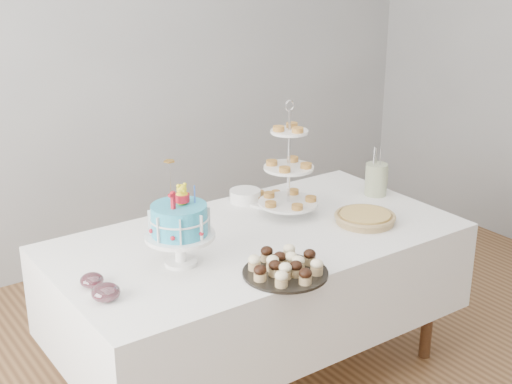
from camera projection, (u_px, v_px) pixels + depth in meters
walls at (300, 129)px, 2.92m from camera, size 5.04×4.04×2.70m
table at (257, 278)px, 3.42m from camera, size 1.92×1.02×0.77m
birthday_cake at (180, 237)px, 3.01m from camera, size 0.30×0.30×0.46m
cupcake_tray at (285, 266)px, 2.95m from camera, size 0.36×0.36×0.08m
pie at (365, 217)px, 3.48m from camera, size 0.30×0.30×0.05m
tiered_stand at (289, 168)px, 3.50m from camera, size 0.30×0.30×0.59m
plate_stack at (245, 196)px, 3.75m from camera, size 0.16×0.16×0.06m
pastry_plate at (269, 198)px, 3.76m from camera, size 0.25×0.25×0.04m
jam_bowl_a at (106, 292)px, 2.75m from camera, size 0.11×0.11×0.07m
jam_bowl_b at (92, 280)px, 2.85m from camera, size 0.10×0.10×0.06m
utensil_pitcher at (376, 178)px, 3.83m from camera, size 0.12×0.12×0.27m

